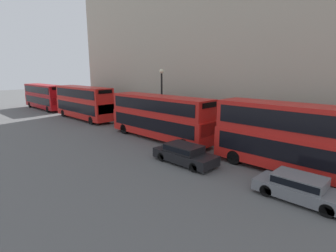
{
  "coord_description": "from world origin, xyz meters",
  "views": [
    {
      "loc": [
        -15.14,
        1.16,
        6.45
      ],
      "look_at": [
        0.48,
        16.55,
        1.76
      ],
      "focal_mm": 28.0,
      "sensor_mm": 36.0,
      "label": 1
    }
  ],
  "objects_px": {
    "pedestrian": "(321,155)",
    "car_dark_sedan": "(300,187)",
    "bus_second_in_queue": "(160,115)",
    "car_hatchback": "(184,153)",
    "bus_third_in_queue": "(84,101)",
    "bus_trailing": "(45,96)",
    "bus_leading": "(302,138)"
  },
  "relations": [
    {
      "from": "bus_trailing",
      "to": "car_hatchback",
      "type": "distance_m",
      "value": 34.2
    },
    {
      "from": "bus_second_in_queue",
      "to": "car_hatchback",
      "type": "bearing_deg",
      "value": -119.2
    },
    {
      "from": "car_dark_sedan",
      "to": "bus_third_in_queue",
      "type": "bearing_deg",
      "value": 83.16
    },
    {
      "from": "bus_second_in_queue",
      "to": "bus_third_in_queue",
      "type": "height_order",
      "value": "bus_third_in_queue"
    },
    {
      "from": "bus_third_in_queue",
      "to": "bus_trailing",
      "type": "distance_m",
      "value": 13.34
    },
    {
      "from": "bus_second_in_queue",
      "to": "bus_third_in_queue",
      "type": "xyz_separation_m",
      "value": [
        0.0,
        14.58,
        0.11
      ]
    },
    {
      "from": "bus_second_in_queue",
      "to": "car_hatchback",
      "type": "relative_size",
      "value": 2.44
    },
    {
      "from": "bus_leading",
      "to": "pedestrian",
      "type": "bearing_deg",
      "value": -10.98
    },
    {
      "from": "car_hatchback",
      "to": "bus_second_in_queue",
      "type": "bearing_deg",
      "value": 60.8
    },
    {
      "from": "bus_second_in_queue",
      "to": "car_dark_sedan",
      "type": "height_order",
      "value": "bus_second_in_queue"
    },
    {
      "from": "bus_trailing",
      "to": "bus_third_in_queue",
      "type": "bearing_deg",
      "value": -90.0
    },
    {
      "from": "bus_third_in_queue",
      "to": "car_dark_sedan",
      "type": "bearing_deg",
      "value": -96.84
    },
    {
      "from": "bus_leading",
      "to": "car_dark_sedan",
      "type": "relative_size",
      "value": 2.52
    },
    {
      "from": "bus_trailing",
      "to": "car_dark_sedan",
      "type": "relative_size",
      "value": 2.56
    },
    {
      "from": "car_dark_sedan",
      "to": "bus_trailing",
      "type": "bearing_deg",
      "value": 85.34
    },
    {
      "from": "car_dark_sedan",
      "to": "car_hatchback",
      "type": "height_order",
      "value": "car_hatchback"
    },
    {
      "from": "bus_third_in_queue",
      "to": "car_dark_sedan",
      "type": "relative_size",
      "value": 2.49
    },
    {
      "from": "bus_second_in_queue",
      "to": "car_hatchback",
      "type": "distance_m",
      "value": 7.14
    },
    {
      "from": "bus_trailing",
      "to": "car_dark_sedan",
      "type": "distance_m",
      "value": 41.85
    },
    {
      "from": "car_dark_sedan",
      "to": "car_hatchback",
      "type": "bearing_deg",
      "value": 90.0
    },
    {
      "from": "bus_third_in_queue",
      "to": "bus_trailing",
      "type": "height_order",
      "value": "bus_third_in_queue"
    },
    {
      "from": "pedestrian",
      "to": "car_dark_sedan",
      "type": "bearing_deg",
      "value": -174.01
    },
    {
      "from": "car_hatchback",
      "to": "bus_third_in_queue",
      "type": "bearing_deg",
      "value": 80.66
    },
    {
      "from": "car_hatchback",
      "to": "bus_leading",
      "type": "bearing_deg",
      "value": -62.46
    },
    {
      "from": "bus_third_in_queue",
      "to": "car_hatchback",
      "type": "height_order",
      "value": "bus_third_in_queue"
    },
    {
      "from": "bus_trailing",
      "to": "car_hatchback",
      "type": "relative_size",
      "value": 2.4
    },
    {
      "from": "bus_second_in_queue",
      "to": "pedestrian",
      "type": "height_order",
      "value": "bus_second_in_queue"
    },
    {
      "from": "bus_trailing",
      "to": "pedestrian",
      "type": "xyz_separation_m",
      "value": [
        2.67,
        -41.04,
        -1.47
      ]
    },
    {
      "from": "bus_third_in_queue",
      "to": "bus_leading",
      "type": "bearing_deg",
      "value": -90.0
    },
    {
      "from": "car_hatchback",
      "to": "pedestrian",
      "type": "distance_m",
      "value": 9.3
    },
    {
      "from": "bus_second_in_queue",
      "to": "bus_trailing",
      "type": "height_order",
      "value": "bus_second_in_queue"
    },
    {
      "from": "bus_third_in_queue",
      "to": "pedestrian",
      "type": "distance_m",
      "value": 27.88
    }
  ]
}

